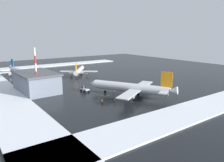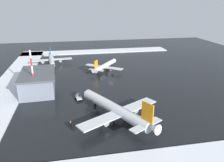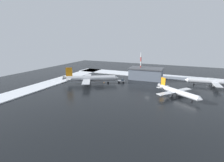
{
  "view_description": "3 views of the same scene",
  "coord_description": "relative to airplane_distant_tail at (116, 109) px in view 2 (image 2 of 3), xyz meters",
  "views": [
    {
      "loc": [
        107.73,
        -63.64,
        25.46
      ],
      "look_at": [
        19.22,
        -0.19,
        2.03
      ],
      "focal_mm": 35.0,
      "sensor_mm": 36.0,
      "label": 1
    },
    {
      "loc": [
        106.93,
        -19.64,
        38.88
      ],
      "look_at": [
        16.88,
        -2.72,
        5.13
      ],
      "focal_mm": 35.0,
      "sensor_mm": 36.0,
      "label": 2
    },
    {
      "loc": [
        -20.75,
        94.56,
        30.28
      ],
      "look_at": [
        22.62,
        -1.2,
        4.81
      ],
      "focal_mm": 28.0,
      "sensor_mm": 36.0,
      "label": 3
    }
  ],
  "objects": [
    {
      "name": "ground_plane",
      "position": [
        -41.21,
        6.04,
        -3.79
      ],
      "size": [
        240.0,
        240.0,
        0.0
      ],
      "primitive_type": "plane",
      "color": "black"
    },
    {
      "name": "snow_bank_far",
      "position": [
        -41.21,
        -43.96,
        -3.53
      ],
      "size": [
        152.0,
        16.0,
        0.51
      ],
      "primitive_type": "cube",
      "color": "white",
      "rests_on": "ground_plane"
    },
    {
      "name": "snow_bank_left",
      "position": [
        -108.21,
        6.04,
        -3.53
      ],
      "size": [
        14.0,
        116.0,
        0.51
      ],
      "primitive_type": "cube",
      "color": "white",
      "rests_on": "ground_plane"
    },
    {
      "name": "airplane_distant_tail",
      "position": [
        0.0,
        0.0,
        0.0
      ],
      "size": [
        35.25,
        30.1,
        11.46
      ],
      "rotation": [
        0.0,
        0.0,
        3.65
      ],
      "color": "silver",
      "rests_on": "ground_plane"
    },
    {
      "name": "airplane_far_rear",
      "position": [
        -75.47,
        -26.72,
        -0.65
      ],
      "size": [
        32.02,
        26.63,
        9.51
      ],
      "rotation": [
        0.0,
        0.0,
        0.11
      ],
      "color": "silver",
      "rests_on": "ground_plane"
    },
    {
      "name": "airplane_foreground_jet",
      "position": [
        -57.05,
        5.27,
        -0.97
      ],
      "size": [
        24.44,
        21.33,
        8.51
      ],
      "rotation": [
        0.0,
        0.0,
        2.5
      ],
      "color": "silver",
      "rests_on": "ground_plane"
    },
    {
      "name": "pushback_tug",
      "position": [
        -18.45,
        -11.99,
        -2.5
      ],
      "size": [
        4.86,
        2.86,
        2.5
      ],
      "rotation": [
        0.0,
        0.0,
        3.28
      ],
      "color": "silver",
      "rests_on": "ground_plane"
    },
    {
      "name": "ground_crew_mid_apron",
      "position": [
        3.43,
        -11.05,
        -2.82
      ],
      "size": [
        0.36,
        0.36,
        1.71
      ],
      "rotation": [
        0.0,
        0.0,
        2.97
      ],
      "color": "black",
      "rests_on": "ground_plane"
    },
    {
      "name": "ground_crew_near_tug",
      "position": [
        -9.24,
        -2.53,
        -2.82
      ],
      "size": [
        0.36,
        0.36,
        1.71
      ],
      "rotation": [
        0.0,
        0.0,
        0.87
      ],
      "color": "black",
      "rests_on": "ground_plane"
    },
    {
      "name": "ground_crew_beside_wing",
      "position": [
        1.4,
        -15.46,
        -2.82
      ],
      "size": [
        0.36,
        0.36,
        1.71
      ],
      "rotation": [
        0.0,
        0.0,
        5.88
      ],
      "color": "black",
      "rests_on": "ground_plane"
    },
    {
      "name": "antenna_mast",
      "position": [
        -26.94,
        -30.49,
        6.19
      ],
      "size": [
        0.7,
        0.7,
        19.96
      ],
      "color": "red",
      "rests_on": "ground_plane"
    },
    {
      "name": "cargo_hangar",
      "position": [
        -31.61,
        -29.41,
        0.65
      ],
      "size": [
        25.7,
        16.2,
        8.8
      ],
      "rotation": [
        0.0,
        0.0,
        0.05
      ],
      "color": "slate",
      "rests_on": "ground_plane"
    }
  ]
}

